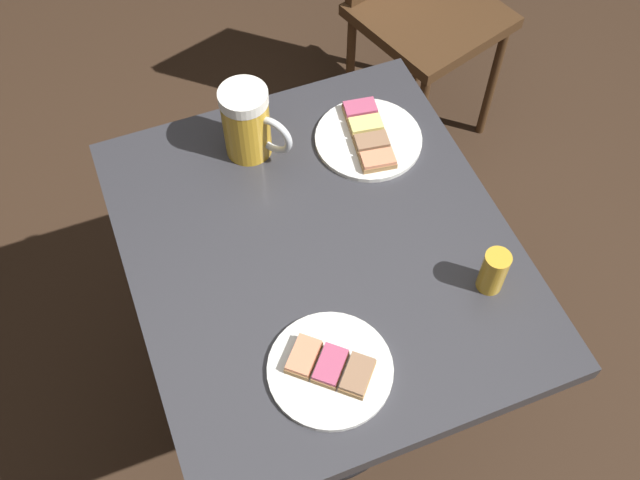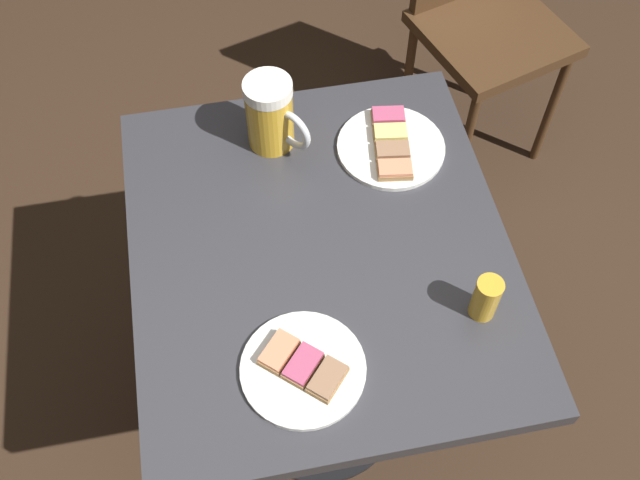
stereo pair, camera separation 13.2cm
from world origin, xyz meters
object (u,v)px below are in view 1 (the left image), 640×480
(plate_near, at_px, (330,368))
(beer_glass_small, at_px, (493,271))
(beer_mug, at_px, (248,123))
(plate_far, at_px, (369,137))

(plate_near, xyz_separation_m, beer_glass_small, (0.05, -0.32, 0.04))
(plate_near, height_order, beer_glass_small, beer_glass_small)
(beer_mug, height_order, beer_glass_small, beer_mug)
(plate_near, relative_size, plate_far, 0.96)
(plate_near, height_order, beer_mug, beer_mug)
(plate_far, relative_size, beer_mug, 1.38)
(plate_near, distance_m, plate_far, 0.50)
(plate_far, bearing_deg, beer_glass_small, -170.51)
(beer_mug, bearing_deg, beer_glass_small, -146.93)
(beer_glass_small, bearing_deg, beer_mug, 33.07)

